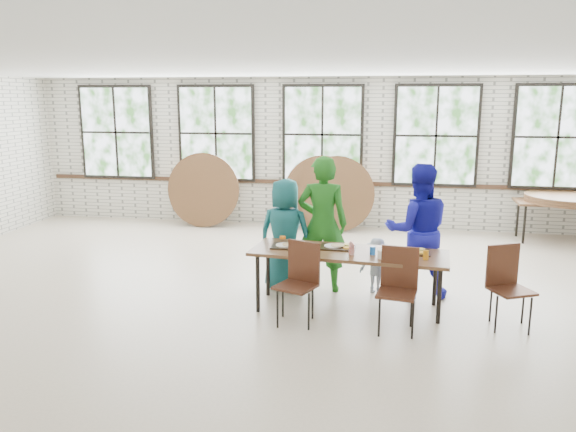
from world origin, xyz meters
name	(u,v)px	position (x,y,z in m)	size (l,w,h in m)	color
room	(322,137)	(0.00, 4.44, 1.83)	(12.00, 12.00, 12.00)	beige
dining_table	(348,255)	(0.84, -0.11, 0.69)	(2.47, 1.02, 0.74)	brown
chair_near_left	(300,275)	(0.31, -0.60, 0.56)	(0.54, 0.53, 0.95)	#4A2618
chair_near_right	(398,282)	(1.44, -0.64, 0.56)	(0.48, 0.46, 0.95)	#4A2618
chair_spare	(507,279)	(2.67, -0.33, 0.56)	(0.55, 0.55, 0.95)	#4A2618
adult_teal	(285,234)	(-0.06, 0.54, 0.77)	(0.75, 0.49, 1.53)	#1C6B68
adult_green	(323,224)	(0.45, 0.54, 0.93)	(0.67, 0.44, 1.85)	#1D661B
toddler	(377,266)	(1.19, 0.54, 0.38)	(0.49, 0.28, 0.76)	#152A44
adult_blue	(418,231)	(1.70, 0.54, 0.88)	(0.86, 0.67, 1.77)	#1819AB
storage_table	(568,205)	(4.55, 3.93, 0.69)	(1.81, 0.78, 0.74)	brown
tabletop_clutter	(355,250)	(0.93, -0.13, 0.77)	(1.95, 0.61, 0.11)	black
round_tops_stacked	(568,199)	(4.55, 3.93, 0.80)	(1.50, 1.50, 0.13)	brown
round_tops_leaning	(265,192)	(-1.12, 4.11, 0.73)	(4.26, 0.44, 1.49)	brown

